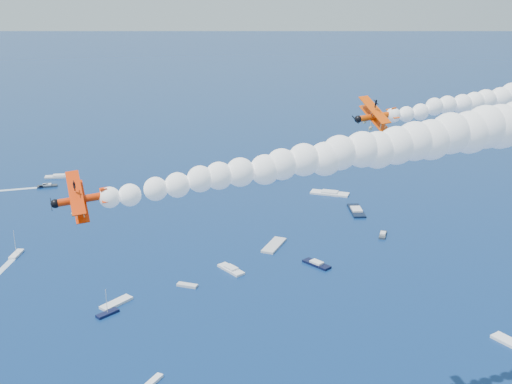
{
  "coord_description": "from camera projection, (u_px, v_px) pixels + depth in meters",
  "views": [
    {
      "loc": [
        -2.4,
        -66.89,
        80.92
      ],
      "look_at": [
        -2.19,
        16.87,
        52.58
      ],
      "focal_mm": 44.75,
      "sensor_mm": 36.0,
      "label": 1
    }
  ],
  "objects": [
    {
      "name": "biplane_lead",
      "position": [
        376.0,
        116.0,
        102.59
      ],
      "size": [
        9.87,
        11.36,
        8.09
      ],
      "primitive_type": null,
      "rotation": [
        -0.37,
        0.07,
        3.47
      ],
      "color": "#E24304"
    },
    {
      "name": "biplane_trail",
      "position": [
        81.0,
        199.0,
        70.41
      ],
      "size": [
        8.46,
        9.76,
        7.28
      ],
      "primitive_type": null,
      "rotation": [
        -0.44,
        0.07,
        3.46
      ],
      "color": "red"
    },
    {
      "name": "smoke_trail_trail",
      "position": [
        332.0,
        156.0,
        78.66
      ],
      "size": [
        62.42,
        40.08,
        10.82
      ],
      "primitive_type": null,
      "rotation": [
        0.0,
        0.0,
        3.46
      ],
      "color": "white"
    },
    {
      "name": "spectator_boats",
      "position": [
        282.0,
        252.0,
        196.63
      ],
      "size": [
        208.12,
        183.12,
        0.7
      ],
      "color": "white",
      "rests_on": "ground"
    },
    {
      "name": "boat_wakes",
      "position": [
        171.0,
        259.0,
        192.77
      ],
      "size": [
        244.09,
        127.19,
        0.04
      ],
      "color": "white",
      "rests_on": "ground"
    }
  ]
}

